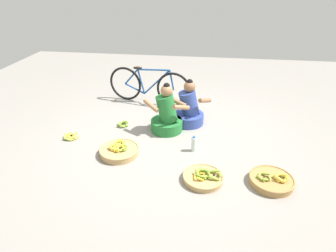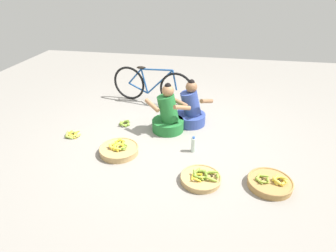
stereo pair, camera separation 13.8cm
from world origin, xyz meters
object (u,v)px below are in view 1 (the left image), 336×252
at_px(banana_basket_back_right, 272,180).
at_px(water_bottle, 194,144).
at_px(banana_basket_back_center, 203,177).
at_px(vendor_woman_front, 167,116).
at_px(bicycle_leaning, 149,86).
at_px(loose_bananas_mid_right, 123,124).
at_px(vendor_woman_behind, 189,110).
at_px(loose_bananas_near_bicycle, 71,136).
at_px(banana_basket_back_left, 119,150).

distance_m(banana_basket_back_right, water_bottle, 1.17).
bearing_deg(banana_basket_back_center, banana_basket_back_right, 3.32).
xyz_separation_m(vendor_woman_front, banana_basket_back_right, (1.47, -1.17, -0.21)).
xyz_separation_m(bicycle_leaning, loose_bananas_mid_right, (-0.25, -1.01, -0.33)).
xyz_separation_m(vendor_woman_behind, banana_basket_back_center, (0.30, -1.51, -0.21)).
xyz_separation_m(vendor_woman_behind, loose_bananas_near_bicycle, (-1.81, -0.76, -0.22)).
bearing_deg(loose_bananas_mid_right, banana_basket_back_left, -77.68).
xyz_separation_m(banana_basket_back_center, loose_bananas_mid_right, (-1.40, 1.26, -0.02)).
relative_size(bicycle_leaning, banana_basket_back_center, 3.26).
xyz_separation_m(banana_basket_back_left, banana_basket_back_center, (1.21, -0.42, -0.01)).
relative_size(vendor_woman_behind, banana_basket_back_left, 1.41).
xyz_separation_m(loose_bananas_mid_right, loose_bananas_near_bicycle, (-0.71, -0.51, 0.00)).
height_order(bicycle_leaning, loose_bananas_mid_right, bicycle_leaning).
relative_size(banana_basket_back_right, banana_basket_back_left, 0.96).
bearing_deg(banana_basket_back_right, loose_bananas_near_bicycle, 166.59).
height_order(banana_basket_back_left, loose_bananas_near_bicycle, banana_basket_back_left).
distance_m(bicycle_leaning, banana_basket_back_left, 1.87).
height_order(banana_basket_back_left, water_bottle, water_bottle).
bearing_deg(vendor_woman_behind, banana_basket_back_right, -52.15).
height_order(vendor_woman_front, water_bottle, vendor_woman_front).
xyz_separation_m(loose_bananas_near_bicycle, water_bottle, (1.95, -0.09, 0.08)).
xyz_separation_m(banana_basket_back_right, loose_bananas_mid_right, (-2.23, 1.21, -0.02)).
height_order(banana_basket_back_left, banana_basket_back_center, banana_basket_back_left).
bearing_deg(bicycle_leaning, banana_basket_back_right, -48.31).
bearing_deg(loose_bananas_mid_right, loose_bananas_near_bicycle, -144.23).
bearing_deg(water_bottle, bicycle_leaning, 121.29).
height_order(vendor_woman_behind, loose_bananas_near_bicycle, vendor_woman_behind).
distance_m(loose_bananas_mid_right, water_bottle, 1.38).
distance_m(banana_basket_back_left, water_bottle, 1.08).
relative_size(vendor_woman_front, loose_bananas_near_bicycle, 3.54).
distance_m(vendor_woman_behind, loose_bananas_mid_right, 1.15).
relative_size(vendor_woman_front, banana_basket_back_left, 1.45).
bearing_deg(banana_basket_back_left, banana_basket_back_center, -19.26).
distance_m(banana_basket_back_left, loose_bananas_mid_right, 0.86).
bearing_deg(loose_bananas_near_bicycle, bicycle_leaning, 57.64).
relative_size(vendor_woman_front, vendor_woman_behind, 1.03).
distance_m(vendor_woman_behind, banana_basket_back_left, 1.43).
bearing_deg(vendor_woman_front, loose_bananas_near_bicycle, -162.39).
distance_m(vendor_woman_behind, loose_bananas_near_bicycle, 1.97).
xyz_separation_m(bicycle_leaning, water_bottle, (0.98, -1.61, -0.24)).
height_order(loose_bananas_near_bicycle, water_bottle, water_bottle).
relative_size(banana_basket_back_right, banana_basket_back_center, 1.06).
height_order(vendor_woman_behind, banana_basket_back_right, vendor_woman_behind).
height_order(vendor_woman_behind, loose_bananas_mid_right, vendor_woman_behind).
bearing_deg(bicycle_leaning, water_bottle, -58.71).
distance_m(bicycle_leaning, water_bottle, 1.91).
distance_m(vendor_woman_behind, banana_basket_back_center, 1.56).
bearing_deg(loose_bananas_mid_right, banana_basket_back_right, -28.51).
bearing_deg(banana_basket_back_center, loose_bananas_mid_right, 137.89).
bearing_deg(water_bottle, banana_basket_back_left, -167.55).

